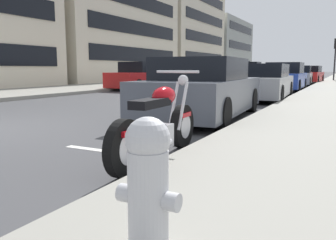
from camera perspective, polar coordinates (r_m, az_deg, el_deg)
sidewalk_far_curb at (r=20.38m, az=-12.33°, el=5.32°), size 120.00×5.00×0.14m
parking_stall_stripe at (r=4.63m, az=-6.11°, el=-5.67°), size 0.12×2.20×0.01m
parked_motorcycle at (r=4.28m, az=-1.51°, el=-1.05°), size 2.17×0.62×1.11m
parked_car_behind_motorcycle at (r=8.02m, az=5.90°, el=4.97°), size 4.55×2.09×1.37m
parked_car_across_street at (r=13.27m, az=15.23°, el=6.03°), size 4.73×2.04×1.30m
parked_car_at_intersection at (r=19.12m, az=18.76°, el=6.67°), size 4.20×1.85×1.45m
parked_car_second_in_row at (r=24.66m, az=20.50°, el=6.79°), size 4.20×2.00×1.33m
parked_car_far_down_curb at (r=29.87m, az=22.28°, el=6.93°), size 4.23×2.02×1.35m
crossing_truck at (r=41.27m, az=14.42°, el=7.89°), size 2.35×5.64×1.90m
car_opposite_curb at (r=18.84m, az=-4.41°, el=7.16°), size 4.32×2.05×1.48m
fire_hydrant at (r=1.86m, az=-3.31°, el=-10.25°), size 0.24×0.36×0.75m
traffic_signal_near_corner at (r=33.49m, az=25.97°, el=10.36°), size 0.36×0.28×3.54m
townhouse_behind_pole at (r=31.84m, az=-12.49°, el=15.52°), size 14.86×9.57×10.26m
townhouse_corner_block at (r=44.50m, az=1.13°, el=14.20°), size 14.13×8.38×11.11m
townhouse_near_left at (r=59.55m, az=6.51°, el=11.63°), size 15.21×11.58×8.87m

